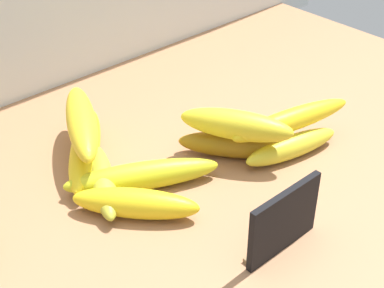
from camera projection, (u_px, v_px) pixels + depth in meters
counter_top at (230, 186)px, 80.91cm from camera, size 110.00×76.00×3.00cm
chalkboard_sign at (283, 223)px, 66.72cm from camera, size 11.00×1.80×8.40cm
banana_0 at (85, 149)px, 82.21cm from camera, size 15.75×18.03×3.95cm
banana_1 at (238, 145)px, 83.18cm from camera, size 14.03×15.42×3.77cm
banana_2 at (136, 203)px, 72.57cm from camera, size 13.25×14.65×3.81cm
banana_3 at (102, 180)px, 76.88cm from camera, size 10.30×15.79×3.22cm
banana_4 at (292, 147)px, 83.21cm from camera, size 15.82×6.40×3.32cm
banana_5 at (142, 176)px, 77.22cm from camera, size 19.89×13.09×3.76cm
banana_6 at (236, 125)px, 80.16cm from camera, size 11.61×15.67×4.12cm
banana_7 at (292, 120)px, 82.99cm from camera, size 20.28×7.24×3.21cm
banana_8 at (82, 122)px, 80.46cm from camera, size 12.46×18.60×4.03cm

